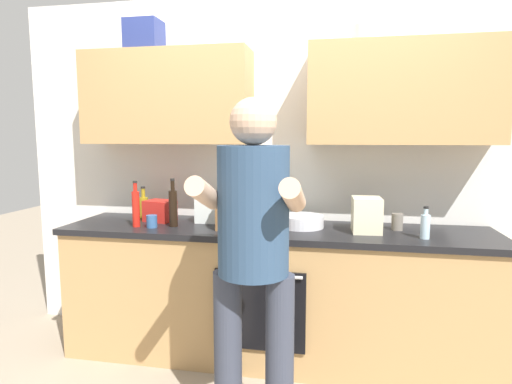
{
  "coord_description": "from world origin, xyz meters",
  "views": [
    {
      "loc": [
        0.41,
        -2.78,
        1.5
      ],
      "look_at": [
        -0.11,
        -0.1,
        1.15
      ],
      "focal_mm": 30.27,
      "sensor_mm": 36.0,
      "label": 1
    }
  ],
  "objects_px": {
    "knife_block": "(225,210)",
    "bottle_hotsauce": "(136,207)",
    "grocery_bag_produce": "(212,209)",
    "cup_tea": "(152,221)",
    "bottle_soda": "(262,206)",
    "cup_stoneware": "(397,222)",
    "person_standing": "(253,245)",
    "bottle_water": "(425,225)",
    "bottle_soy": "(173,207)",
    "bottle_wine": "(267,220)",
    "grocery_bag_rice": "(367,215)",
    "bottle_oil": "(144,206)",
    "mixing_bowl": "(302,221)",
    "grocery_bag_crisps": "(160,211)"
  },
  "relations": [
    {
      "from": "knife_block",
      "to": "bottle_hotsauce",
      "type": "bearing_deg",
      "value": -176.64
    },
    {
      "from": "grocery_bag_produce",
      "to": "cup_tea",
      "type": "bearing_deg",
      "value": -144.09
    },
    {
      "from": "bottle_soda",
      "to": "cup_stoneware",
      "type": "relative_size",
      "value": 2.88
    },
    {
      "from": "cup_tea",
      "to": "person_standing",
      "type": "bearing_deg",
      "value": -39.29
    },
    {
      "from": "bottle_water",
      "to": "knife_block",
      "type": "bearing_deg",
      "value": 178.62
    },
    {
      "from": "bottle_soy",
      "to": "bottle_wine",
      "type": "bearing_deg",
      "value": -8.62
    },
    {
      "from": "knife_block",
      "to": "grocery_bag_rice",
      "type": "xyz_separation_m",
      "value": [
        0.9,
        0.09,
        -0.02
      ]
    },
    {
      "from": "bottle_oil",
      "to": "grocery_bag_produce",
      "type": "distance_m",
      "value": 0.56
    },
    {
      "from": "person_standing",
      "to": "bottle_oil",
      "type": "bearing_deg",
      "value": 136.07
    },
    {
      "from": "bottle_soda",
      "to": "cup_stoneware",
      "type": "distance_m",
      "value": 0.89
    },
    {
      "from": "bottle_soda",
      "to": "bottle_wine",
      "type": "xyz_separation_m",
      "value": [
        0.08,
        -0.26,
        -0.05
      ]
    },
    {
      "from": "bottle_water",
      "to": "mixing_bowl",
      "type": "height_order",
      "value": "bottle_water"
    },
    {
      "from": "mixing_bowl",
      "to": "grocery_bag_rice",
      "type": "xyz_separation_m",
      "value": [
        0.41,
        -0.07,
        0.07
      ]
    },
    {
      "from": "grocery_bag_crisps",
      "to": "bottle_soy",
      "type": "bearing_deg",
      "value": -43.72
    },
    {
      "from": "bottle_soda",
      "to": "mixing_bowl",
      "type": "bearing_deg",
      "value": -4.96
    },
    {
      "from": "cup_tea",
      "to": "grocery_bag_rice",
      "type": "relative_size",
      "value": 0.38
    },
    {
      "from": "cup_tea",
      "to": "bottle_hotsauce",
      "type": "bearing_deg",
      "value": 177.57
    },
    {
      "from": "cup_stoneware",
      "to": "grocery_bag_rice",
      "type": "relative_size",
      "value": 0.49
    },
    {
      "from": "cup_stoneware",
      "to": "bottle_wine",
      "type": "bearing_deg",
      "value": -161.49
    },
    {
      "from": "bottle_soda",
      "to": "bottle_water",
      "type": "bearing_deg",
      "value": -11.76
    },
    {
      "from": "cup_tea",
      "to": "knife_block",
      "type": "xyz_separation_m",
      "value": [
        0.5,
        0.04,
        0.09
      ]
    },
    {
      "from": "grocery_bag_rice",
      "to": "grocery_bag_produce",
      "type": "xyz_separation_m",
      "value": [
        -1.05,
        0.12,
        -0.02
      ]
    },
    {
      "from": "bottle_hotsauce",
      "to": "grocery_bag_crisps",
      "type": "distance_m",
      "value": 0.23
    },
    {
      "from": "bottle_soda",
      "to": "bottle_hotsauce",
      "type": "height_order",
      "value": "bottle_soda"
    },
    {
      "from": "bottle_water",
      "to": "knife_block",
      "type": "xyz_separation_m",
      "value": [
        -1.23,
        0.03,
        0.05
      ]
    },
    {
      "from": "cup_tea",
      "to": "grocery_bag_produce",
      "type": "distance_m",
      "value": 0.43
    },
    {
      "from": "grocery_bag_produce",
      "to": "grocery_bag_rice",
      "type": "bearing_deg",
      "value": -6.5
    },
    {
      "from": "bottle_water",
      "to": "mixing_bowl",
      "type": "xyz_separation_m",
      "value": [
        -0.75,
        0.19,
        -0.04
      ]
    },
    {
      "from": "bottle_soy",
      "to": "bottle_wine",
      "type": "distance_m",
      "value": 0.67
    },
    {
      "from": "knife_block",
      "to": "bottle_water",
      "type": "bearing_deg",
      "value": -1.38
    },
    {
      "from": "grocery_bag_crisps",
      "to": "grocery_bag_rice",
      "type": "relative_size",
      "value": 0.9
    },
    {
      "from": "bottle_hotsauce",
      "to": "grocery_bag_crisps",
      "type": "bearing_deg",
      "value": 69.75
    },
    {
      "from": "bottle_soy",
      "to": "knife_block",
      "type": "distance_m",
      "value": 0.37
    },
    {
      "from": "bottle_water",
      "to": "bottle_hotsauce",
      "type": "bearing_deg",
      "value": -179.81
    },
    {
      "from": "grocery_bag_produce",
      "to": "cup_stoneware",
      "type": "bearing_deg",
      "value": -0.95
    },
    {
      "from": "bottle_oil",
      "to": "cup_stoneware",
      "type": "xyz_separation_m",
      "value": [
        1.8,
        -0.09,
        -0.03
      ]
    },
    {
      "from": "bottle_soda",
      "to": "cup_tea",
      "type": "height_order",
      "value": "bottle_soda"
    },
    {
      "from": "bottle_soy",
      "to": "bottle_oil",
      "type": "height_order",
      "value": "bottle_soy"
    },
    {
      "from": "bottle_oil",
      "to": "bottle_hotsauce",
      "type": "relative_size",
      "value": 0.76
    },
    {
      "from": "person_standing",
      "to": "knife_block",
      "type": "height_order",
      "value": "person_standing"
    },
    {
      "from": "grocery_bag_rice",
      "to": "bottle_water",
      "type": "bearing_deg",
      "value": -19.84
    },
    {
      "from": "grocery_bag_rice",
      "to": "knife_block",
      "type": "bearing_deg",
      "value": -174.27
    },
    {
      "from": "mixing_bowl",
      "to": "bottle_wine",
      "type": "bearing_deg",
      "value": -128.64
    },
    {
      "from": "bottle_soda",
      "to": "grocery_bag_rice",
      "type": "height_order",
      "value": "bottle_soda"
    },
    {
      "from": "bottle_soy",
      "to": "bottle_oil",
      "type": "xyz_separation_m",
      "value": [
        -0.34,
        0.26,
        -0.05
      ]
    },
    {
      "from": "cup_tea",
      "to": "grocery_bag_crisps",
      "type": "relative_size",
      "value": 0.42
    },
    {
      "from": "bottle_soda",
      "to": "grocery_bag_rice",
      "type": "bearing_deg",
      "value": -7.69
    },
    {
      "from": "bottle_water",
      "to": "cup_tea",
      "type": "height_order",
      "value": "bottle_water"
    },
    {
      "from": "cup_tea",
      "to": "mixing_bowl",
      "type": "bearing_deg",
      "value": 11.54
    },
    {
      "from": "cup_stoneware",
      "to": "bottle_soy",
      "type": "bearing_deg",
      "value": -173.35
    }
  ]
}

